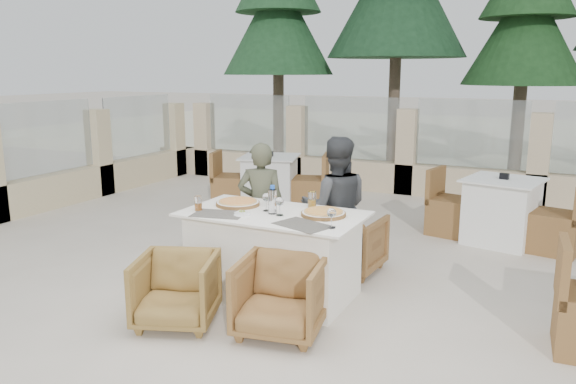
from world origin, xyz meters
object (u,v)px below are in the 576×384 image
at_px(water_bottle, 272,200).
at_px(bg_table_b, 501,211).
at_px(pizza_left, 238,203).
at_px(diner_right, 335,208).
at_px(pizza_right, 323,213).
at_px(beer_glass_left, 198,203).
at_px(dining_table, 273,254).
at_px(olive_dish, 242,213).
at_px(wine_glass_near, 280,205).
at_px(beer_glass_right, 312,200).
at_px(armchair_far_left, 265,237).
at_px(diner_left, 261,207).
at_px(armchair_near_left, 176,290).
at_px(wine_glass_corner, 332,217).
at_px(bg_table_a, 270,182).
at_px(armchair_near_right, 281,296).
at_px(armchair_far_right, 350,243).
at_px(wine_glass_centre, 267,201).

xyz_separation_m(water_bottle, bg_table_b, (1.67, 2.62, -0.51)).
relative_size(pizza_left, diner_right, 0.29).
bearing_deg(pizza_right, beer_glass_left, -163.42).
xyz_separation_m(dining_table, olive_dish, (-0.20, -0.20, 0.41)).
bearing_deg(beer_glass_left, wine_glass_near, 12.43).
height_order(dining_table, water_bottle, water_bottle).
relative_size(pizza_left, beer_glass_right, 2.74).
bearing_deg(pizza_left, armchair_far_left, 91.59).
relative_size(pizza_right, diner_left, 0.30).
height_order(olive_dish, armchair_near_left, olive_dish).
bearing_deg(wine_glass_corner, wine_glass_near, 162.65).
bearing_deg(wine_glass_corner, water_bottle, 162.28).
xyz_separation_m(wine_glass_near, bg_table_a, (-1.72, 3.05, -0.48)).
height_order(pizza_right, bg_table_b, pizza_right).
relative_size(beer_glass_left, armchair_far_left, 0.20).
xyz_separation_m(water_bottle, olive_dish, (-0.21, -0.17, -0.11)).
relative_size(beer_glass_left, beer_glass_right, 0.89).
relative_size(wine_glass_corner, armchair_near_right, 0.28).
distance_m(water_bottle, wine_glass_corner, 0.67).
height_order(olive_dish, diner_left, diner_left).
bearing_deg(wine_glass_corner, diner_left, 143.65).
xyz_separation_m(pizza_right, wine_glass_corner, (0.21, -0.33, 0.07)).
bearing_deg(beer_glass_left, bg_table_a, 106.96).
xyz_separation_m(armchair_near_right, diner_right, (-0.08, 1.33, 0.40)).
xyz_separation_m(wine_glass_corner, diner_right, (-0.32, 0.91, -0.16)).
xyz_separation_m(pizza_right, armchair_far_right, (-0.04, 0.80, -0.50)).
xyz_separation_m(dining_table, armchair_far_right, (0.40, 0.90, -0.09)).
bearing_deg(pizza_right, wine_glass_corner, -57.96).
bearing_deg(armchair_far_right, bg_table_a, -42.08).
bearing_deg(pizza_left, diner_left, 90.28).
relative_size(dining_table, wine_glass_centre, 8.70).
relative_size(pizza_left, wine_glass_centre, 2.22).
distance_m(armchair_near_left, bg_table_a, 4.05).
bearing_deg(armchair_far_left, water_bottle, 122.38).
xyz_separation_m(diner_left, diner_right, (0.76, 0.12, 0.04)).
bearing_deg(diner_right, pizza_left, 13.14).
relative_size(armchair_near_right, bg_table_b, 0.41).
distance_m(wine_glass_near, armchair_near_left, 1.12).
bearing_deg(wine_glass_near, bg_table_a, 119.42).
bearing_deg(diner_right, armchair_near_left, 40.33).
xyz_separation_m(olive_dish, armchair_near_left, (-0.22, -0.68, -0.51)).
relative_size(pizza_right, armchair_far_right, 0.61).
xyz_separation_m(pizza_left, bg_table_a, (-1.19, 2.88, -0.41)).
bearing_deg(armchair_far_left, diner_right, -179.78).
distance_m(diner_left, diner_right, 0.77).
bearing_deg(dining_table, bg_table_b, 57.02).
distance_m(dining_table, beer_glass_left, 0.82).
bearing_deg(pizza_right, pizza_left, 179.52).
bearing_deg(armchair_near_left, bg_table_b, 37.88).
height_order(pizza_right, bg_table_a, pizza_right).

